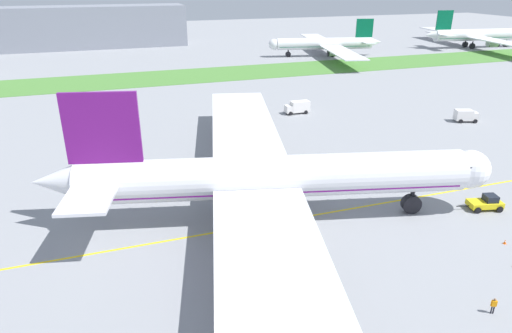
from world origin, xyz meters
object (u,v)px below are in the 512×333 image
Objects in this scene: pushback_tug at (486,203)px; traffic_cone_near_nose at (505,242)px; parked_airliner_far_outer at (475,35)px; airliner_foreground at (268,178)px; service_truck_baggage_loader at (466,115)px; service_truck_fuel_bowser at (298,107)px; ground_crew_wingwalker_port at (494,304)px; parked_airliner_far_right at (326,44)px.

pushback_tug is 11.08× the size of traffic_cone_near_nose.
traffic_cone_near_nose is at bearing -131.72° from parked_airliner_far_outer.
service_truck_baggage_loader is (57.16, 26.91, -4.53)m from airliner_foreground.
parked_airliner_far_outer reaches higher than service_truck_fuel_bowser.
pushback_tug reaches higher than traffic_cone_near_nose.
parked_airliner_far_right reaches higher than ground_crew_wingwalker_port.
ground_crew_wingwalker_port is at bearing -129.97° from service_truck_baggage_loader.
service_truck_fuel_bowser is at bearing 90.89° from traffic_cone_near_nose.
traffic_cone_near_nose is at bearing -119.90° from pushback_tug.
parked_airliner_far_outer is (119.49, 72.60, 4.01)m from service_truck_fuel_bowser.
parked_airliner_far_right is at bearing 71.88° from traffic_cone_near_nose.
service_truck_fuel_bowser reaches higher than ground_crew_wingwalker_port.
service_truck_baggage_loader is (31.88, 42.07, 1.20)m from traffic_cone_near_nose.
traffic_cone_near_nose is 52.80m from service_truck_baggage_loader.
airliner_foreground is at bearing 166.29° from pushback_tug.
parked_airliner_far_outer is at bearing 47.64° from ground_crew_wingwalker_port.
parked_airliner_far_outer reaches higher than traffic_cone_near_nose.
airliner_foreground is 185.93m from parked_airliner_far_outer.
traffic_cone_near_nose is at bearing -127.15° from service_truck_baggage_loader.
parked_airliner_far_right is at bearing 59.76° from airliner_foreground.
pushback_tug is at bearing -132.35° from parked_airliner_far_outer.
parked_airliner_far_right is 74.91m from parked_airliner_far_outer.
service_truck_fuel_bowser is at bearing 61.70° from airliner_foreground.
airliner_foreground is 1.28× the size of parked_airliner_far_right.
airliner_foreground is 51.54m from service_truck_fuel_bowser.
airliner_foreground reaches higher than service_truck_fuel_bowser.
service_truck_baggage_loader reaches higher than pushback_tug.
airliner_foreground is 31.10m from pushback_tug.
parked_airliner_far_outer is (143.84, 117.82, -0.44)m from airliner_foreground.
airliner_foreground is at bearing -120.24° from parked_airliner_far_right.
ground_crew_wingwalker_port is 152.84m from parked_airliner_far_right.
parked_airliner_far_outer reaches higher than ground_crew_wingwalker_port.
airliner_foreground is 1.20× the size of parked_airliner_far_outer.
service_truck_fuel_bowser is (-0.94, 60.37, 1.28)m from traffic_cone_near_nose.
parked_airliner_far_right is at bearing 69.00° from ground_crew_wingwalker_port.
traffic_cone_near_nose is at bearing 39.71° from ground_crew_wingwalker_port.
pushback_tug is 0.08× the size of parked_airliner_far_outer.
service_truck_fuel_bowser is (-32.81, 18.30, 0.08)m from service_truck_baggage_loader.
service_truck_fuel_bowser is 85.63m from parked_airliner_far_right.
airliner_foreground reaches higher than ground_crew_wingwalker_port.
parked_airliner_far_outer is (114.02, 125.09, 4.60)m from pushback_tug.
airliner_foreground is 53.75× the size of ground_crew_wingwalker_port.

